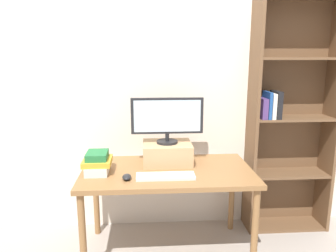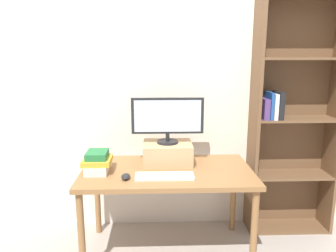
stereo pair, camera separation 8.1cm
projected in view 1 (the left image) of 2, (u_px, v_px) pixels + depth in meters
The scene contains 9 objects.
ground_plane at pixel (167, 251), 2.71m from camera, with size 12.00×12.00×0.00m, color #9E9389.
back_wall at pixel (163, 88), 2.93m from camera, with size 7.00×0.08×2.60m.
desk at pixel (167, 178), 2.57m from camera, with size 1.33×0.74×0.71m.
bookshelf_unit at pixel (289, 117), 2.92m from camera, with size 0.74×0.28×2.06m.
riser_box at pixel (167, 153), 2.70m from camera, with size 0.40×0.32×0.17m.
computer_monitor at pixel (167, 118), 2.63m from camera, with size 0.58×0.17×0.37m.
keyboard at pixel (166, 176), 2.38m from camera, with size 0.43×0.14×0.02m.
computer_mouse at pixel (127, 177), 2.35m from camera, with size 0.06×0.10×0.04m.
book_stack at pixel (97, 163), 2.48m from camera, with size 0.21×0.26×0.16m.
Camera 1 is at (-0.16, -2.42, 1.59)m, focal length 35.00 mm.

